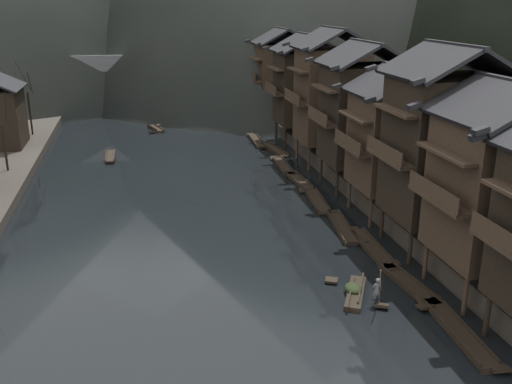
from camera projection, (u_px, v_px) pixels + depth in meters
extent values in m
plane|color=black|center=(217.00, 312.00, 34.02)|extent=(300.00, 300.00, 0.00)
cube|color=#2D2823|center=(428.00, 129.00, 77.71)|extent=(40.00, 200.00, 1.80)
cylinder|color=black|center=(487.00, 315.00, 31.22)|extent=(0.30, 0.30, 2.90)
cylinder|color=#2E2219|center=(465.00, 295.00, 33.26)|extent=(0.30, 0.30, 2.90)
cylinder|color=#2E2219|center=(426.00, 261.00, 37.71)|extent=(0.30, 0.30, 2.90)
cylinder|color=#2E2219|center=(507.00, 291.00, 33.80)|extent=(0.30, 0.30, 2.90)
cylinder|color=#2E2219|center=(463.00, 257.00, 38.25)|extent=(0.30, 0.30, 2.90)
cube|color=#2E2219|center=(501.00, 189.00, 34.30)|extent=(7.00, 6.00, 8.58)
cube|color=#2E2219|center=(440.00, 200.00, 33.65)|extent=(1.20, 5.70, 0.25)
cylinder|color=black|center=(410.00, 247.00, 39.74)|extent=(0.30, 0.30, 2.90)
cylinder|color=black|center=(382.00, 222.00, 44.19)|extent=(0.30, 0.30, 2.90)
cylinder|color=black|center=(446.00, 244.00, 40.29)|extent=(0.30, 0.30, 2.90)
cylinder|color=black|center=(415.00, 220.00, 44.73)|extent=(0.30, 0.30, 2.90)
cube|color=black|center=(443.00, 148.00, 40.54)|extent=(7.00, 6.00, 10.12)
cube|color=#2E2219|center=(390.00, 158.00, 39.91)|extent=(1.20, 5.70, 0.25)
cylinder|color=#2E2219|center=(371.00, 212.00, 46.23)|extent=(0.30, 0.30, 2.90)
cylinder|color=#2E2219|center=(349.00, 194.00, 50.68)|extent=(0.30, 0.30, 2.90)
cylinder|color=#2E2219|center=(402.00, 210.00, 46.77)|extent=(0.30, 0.30, 2.90)
cylinder|color=#2E2219|center=(378.00, 192.00, 51.22)|extent=(0.30, 0.30, 2.90)
cube|color=#2E2219|center=(398.00, 141.00, 47.39)|extent=(7.00, 6.00, 7.85)
cube|color=#2E2219|center=(353.00, 148.00, 46.73)|extent=(1.20, 5.70, 0.25)
cylinder|color=black|center=(337.00, 183.00, 53.64)|extent=(0.30, 0.30, 2.90)
cylinder|color=black|center=(321.00, 169.00, 58.09)|extent=(0.30, 0.30, 2.90)
cylinder|color=black|center=(365.00, 181.00, 54.18)|extent=(0.30, 0.30, 2.90)
cylinder|color=black|center=(347.00, 167.00, 58.63)|extent=(0.30, 0.30, 2.90)
cube|color=black|center=(362.00, 114.00, 54.57)|extent=(7.00, 6.00, 9.30)
cube|color=#2E2219|center=(322.00, 121.00, 53.93)|extent=(1.20, 5.70, 0.25)
cylinder|color=#2E2219|center=(309.00, 158.00, 61.98)|extent=(0.30, 0.30, 2.90)
cylinder|color=#2E2219|center=(297.00, 148.00, 66.43)|extent=(0.30, 0.30, 2.90)
cylinder|color=#2E2219|center=(333.00, 157.00, 62.52)|extent=(0.30, 0.30, 2.90)
cylinder|color=#2E2219|center=(319.00, 147.00, 66.97)|extent=(0.30, 0.30, 2.90)
cube|color=#2E2219|center=(331.00, 95.00, 62.77)|extent=(7.00, 6.00, 10.14)
cube|color=#2E2219|center=(296.00, 101.00, 62.15)|extent=(1.20, 5.70, 0.25)
cylinder|color=black|center=(285.00, 138.00, 71.24)|extent=(0.30, 0.30, 2.90)
cylinder|color=black|center=(276.00, 130.00, 75.69)|extent=(0.30, 0.30, 2.90)
cylinder|color=black|center=(307.00, 137.00, 71.79)|extent=(0.30, 0.30, 2.90)
cylinder|color=black|center=(296.00, 129.00, 76.23)|extent=(0.30, 0.30, 2.90)
cube|color=black|center=(305.00, 88.00, 72.23)|extent=(7.00, 6.00, 8.96)
cube|color=#2E2219|center=(274.00, 92.00, 71.58)|extent=(1.20, 5.70, 0.25)
cylinder|color=#2E2219|center=(264.00, 119.00, 82.36)|extent=(0.30, 0.30, 2.90)
cylinder|color=#2E2219|center=(257.00, 113.00, 86.81)|extent=(0.30, 0.30, 2.90)
cylinder|color=#2E2219|center=(283.00, 118.00, 82.90)|extent=(0.30, 0.30, 2.90)
cylinder|color=#2E2219|center=(275.00, 112.00, 87.35)|extent=(0.30, 0.30, 2.90)
cube|color=#2E2219|center=(281.00, 76.00, 83.33)|extent=(7.00, 6.00, 9.07)
cube|color=#2E2219|center=(255.00, 80.00, 82.68)|extent=(1.20, 5.70, 0.25)
cylinder|color=black|center=(7.00, 145.00, 58.10)|extent=(0.24, 0.24, 4.93)
cylinder|color=black|center=(32.00, 112.00, 73.62)|extent=(0.24, 0.24, 5.49)
cube|color=black|center=(457.00, 331.00, 31.74)|extent=(1.50, 7.39, 0.30)
cube|color=black|center=(458.00, 329.00, 31.68)|extent=(1.54, 7.24, 0.10)
cube|color=black|center=(424.00, 299.00, 34.92)|extent=(0.98, 0.95, 0.36)
cube|color=black|center=(499.00, 367.00, 28.47)|extent=(0.98, 0.95, 0.36)
cube|color=black|center=(408.00, 285.00, 36.96)|extent=(1.74, 6.15, 0.30)
cube|color=black|center=(408.00, 282.00, 36.90)|extent=(1.78, 6.03, 0.10)
cube|color=black|center=(393.00, 263.00, 39.66)|extent=(1.01, 0.84, 0.33)
cube|color=black|center=(425.00, 305.00, 34.17)|extent=(1.01, 0.84, 0.33)
cube|color=black|center=(372.00, 249.00, 42.24)|extent=(1.30, 7.38, 0.30)
cube|color=black|center=(372.00, 247.00, 42.18)|extent=(1.36, 7.23, 0.10)
cube|color=black|center=(354.00, 229.00, 45.44)|extent=(0.96, 0.93, 0.36)
cube|color=black|center=(394.00, 268.00, 38.95)|extent=(0.96, 0.93, 0.36)
cube|color=black|center=(341.00, 227.00, 46.37)|extent=(1.97, 7.16, 0.30)
cube|color=black|center=(341.00, 225.00, 46.31)|extent=(2.01, 7.03, 0.10)
cube|color=black|center=(323.00, 211.00, 49.37)|extent=(1.04, 0.98, 0.35)
cube|color=black|center=(362.00, 241.00, 43.29)|extent=(1.04, 0.98, 0.35)
cube|color=black|center=(317.00, 201.00, 52.18)|extent=(1.71, 6.61, 0.30)
cube|color=black|center=(317.00, 200.00, 52.12)|extent=(1.76, 6.48, 0.10)
cube|color=black|center=(304.00, 190.00, 54.96)|extent=(1.01, 0.89, 0.34)
cube|color=black|center=(331.00, 212.00, 49.30)|extent=(1.01, 0.89, 0.34)
cube|color=black|center=(299.00, 181.00, 58.00)|extent=(1.52, 6.08, 0.30)
cube|color=black|center=(299.00, 179.00, 57.94)|extent=(1.57, 5.97, 0.10)
cube|color=black|center=(293.00, 172.00, 60.67)|extent=(0.98, 0.81, 0.33)
cube|color=black|center=(305.00, 189.00, 55.25)|extent=(0.98, 0.81, 0.33)
cube|color=black|center=(283.00, 167.00, 63.09)|extent=(1.40, 7.13, 0.30)
cube|color=black|center=(283.00, 165.00, 63.04)|extent=(1.45, 6.99, 0.10)
cube|color=black|center=(274.00, 157.00, 66.17)|extent=(0.97, 0.91, 0.35)
cube|color=black|center=(292.00, 174.00, 59.93)|extent=(0.97, 0.91, 0.35)
cube|color=black|center=(275.00, 150.00, 69.85)|extent=(2.01, 7.08, 0.30)
cube|color=black|center=(275.00, 149.00, 69.80)|extent=(2.04, 6.95, 0.10)
cube|color=black|center=(272.00, 143.00, 72.98)|extent=(1.04, 0.97, 0.35)
cube|color=black|center=(278.00, 156.00, 66.64)|extent=(1.04, 0.97, 0.35)
cube|color=black|center=(256.00, 141.00, 74.42)|extent=(1.32, 7.25, 0.30)
cube|color=black|center=(256.00, 140.00, 74.37)|extent=(1.37, 7.11, 0.10)
cube|color=black|center=(250.00, 134.00, 77.57)|extent=(0.96, 0.91, 0.36)
cube|color=black|center=(263.00, 146.00, 71.19)|extent=(0.96, 0.91, 0.36)
cube|color=black|center=(246.00, 128.00, 81.76)|extent=(1.67, 6.50, 0.30)
cube|color=black|center=(246.00, 127.00, 81.70)|extent=(1.71, 6.38, 0.10)
cube|color=black|center=(244.00, 123.00, 84.62)|extent=(1.00, 0.87, 0.34)
cube|color=black|center=(248.00, 132.00, 78.82)|extent=(1.00, 0.87, 0.34)
cube|color=black|center=(110.00, 157.00, 66.88)|extent=(1.00, 4.96, 0.30)
cube|color=black|center=(110.00, 156.00, 66.82)|extent=(1.05, 4.86, 0.10)
cube|color=black|center=(111.00, 151.00, 69.04)|extent=(0.85, 0.62, 0.30)
cube|color=black|center=(110.00, 161.00, 64.63)|extent=(0.85, 0.62, 0.30)
cube|color=black|center=(156.00, 129.00, 81.51)|extent=(2.26, 4.73, 0.30)
cube|color=black|center=(156.00, 128.00, 81.46)|extent=(2.29, 4.66, 0.10)
cube|color=black|center=(159.00, 125.00, 83.57)|extent=(0.98, 0.80, 0.29)
cube|color=black|center=(152.00, 131.00, 79.36)|extent=(0.98, 0.80, 0.29)
cube|color=black|center=(150.00, 118.00, 89.19)|extent=(3.43, 4.25, 0.30)
cube|color=black|center=(150.00, 117.00, 89.13)|extent=(3.42, 4.20, 0.10)
cube|color=black|center=(158.00, 114.00, 91.03)|extent=(1.02, 0.95, 0.29)
cube|color=black|center=(142.00, 119.00, 87.27)|extent=(1.02, 0.95, 0.29)
cube|color=black|center=(168.00, 105.00, 99.87)|extent=(3.87, 5.66, 0.30)
cube|color=black|center=(168.00, 104.00, 99.82)|extent=(3.85, 5.58, 0.10)
cube|color=black|center=(176.00, 102.00, 102.41)|extent=(1.11, 1.07, 0.32)
cube|color=black|center=(161.00, 107.00, 97.25)|extent=(1.11, 1.07, 0.32)
cube|color=#4C4C4F|center=(156.00, 64.00, 98.42)|extent=(40.00, 6.00, 1.60)
cube|color=#4C4C4F|center=(156.00, 57.00, 95.50)|extent=(40.00, 0.50, 1.00)
cube|color=#4C4C4F|center=(154.00, 54.00, 100.50)|extent=(40.00, 0.50, 1.00)
cube|color=#4C4C4F|center=(74.00, 89.00, 96.93)|extent=(3.20, 6.00, 6.40)
cube|color=#4C4C4F|center=(131.00, 88.00, 98.81)|extent=(3.20, 6.00, 6.40)
cube|color=#4C4C4F|center=(183.00, 86.00, 100.59)|extent=(3.20, 6.00, 6.40)
cube|color=#4C4C4F|center=(236.00, 85.00, 102.46)|extent=(3.20, 6.00, 6.40)
cube|color=black|center=(356.00, 293.00, 35.86)|extent=(2.81, 4.30, 0.30)
cube|color=black|center=(356.00, 291.00, 35.80)|extent=(2.81, 4.25, 0.10)
cube|color=black|center=(332.00, 279.00, 37.35)|extent=(0.96, 0.85, 0.28)
cube|color=black|center=(382.00, 304.00, 34.28)|extent=(0.96, 0.85, 0.28)
ellipsoid|color=black|center=(353.00, 284.00, 35.83)|extent=(1.04, 1.36, 0.62)
imported|color=#535356|center=(377.00, 287.00, 34.29)|extent=(0.64, 0.44, 1.68)
cylinder|color=#8C7A51|center=(383.00, 248.00, 33.51)|extent=(1.29, 2.33, 3.43)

